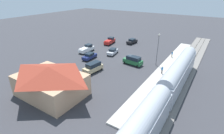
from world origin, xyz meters
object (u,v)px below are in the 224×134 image
station_building (51,81)px  pickup_white (87,49)px  suv_green (133,60)px  pickup_red (110,41)px  sedan_silver (113,51)px  sedan_black (132,41)px  sedan_navy (90,56)px  passenger_train (162,97)px  suv_tan (93,67)px  pedestrian_waiting_far (172,54)px  light_pole_near_platform (158,46)px  pedestrian_on_platform (162,69)px

station_building → pickup_white: (9.86, -21.21, -1.83)m
suv_green → pickup_red: bearing=-38.9°
station_building → sedan_silver: size_ratio=2.59×
pickup_white → sedan_black: (-7.63, -15.17, -0.15)m
station_building → sedan_navy: bearing=-72.4°
passenger_train → sedan_silver: size_ratio=8.56×
sedan_silver → suv_tan: bearing=101.6°
pedestrian_waiting_far → sedan_silver: bearing=21.5°
suv_tan → light_pole_near_platform: light_pole_near_platform is taller
pickup_red → suv_green: bearing=141.1°
sedan_black → passenger_train: bearing=123.4°
sedan_navy → light_pole_near_platform: bearing=-160.5°
passenger_train → station_building: station_building is taller
passenger_train → suv_tan: (17.68, -5.73, -1.71)m
passenger_train → suv_green: size_ratio=8.00×
sedan_silver → suv_green: size_ratio=0.94×
station_building → suv_green: bearing=-107.2°
sedan_silver → sedan_navy: size_ratio=1.05×
station_building → pickup_white: bearing=-65.1°
station_building → pedestrian_waiting_far: (-13.27, -29.78, -1.58)m
light_pole_near_platform → pickup_white: bearing=4.8°
pedestrian_on_platform → pickup_white: size_ratio=0.31×
suv_tan → sedan_navy: suv_tan is taller
pickup_red → sedan_black: size_ratio=1.20×
passenger_train → station_building: 18.89m
station_building → sedan_navy: station_building is taller
station_building → suv_green: (-6.19, -20.07, -1.71)m
pedestrian_waiting_far → sedan_black: pedestrian_waiting_far is taller
pedestrian_waiting_far → suv_tan: 22.44m
passenger_train → suv_green: passenger_train is taller
sedan_navy → suv_tan: bearing=135.5°
sedan_navy → pickup_red: bearing=-77.9°
pedestrian_on_platform → station_building: bearing=52.6°
suv_green → sedan_silver: bearing=-23.3°
suv_tan → pedestrian_waiting_far: bearing=-125.2°
sedan_black → suv_green: 18.36m
suv_green → station_building: bearing=72.8°
pickup_red → suv_green: 19.02m
pickup_red → sedan_silver: size_ratio=1.18×
pedestrian_waiting_far → sedan_navy: pedestrian_waiting_far is taller
station_building → pedestrian_on_platform: 23.30m
station_building → pedestrian_on_platform: station_building is taller
station_building → light_pole_near_platform: bearing=-116.0°
pickup_red → sedan_black: 7.74m
suv_tan → pickup_red: 22.41m
passenger_train → sedan_black: (20.23, -30.65, -1.98)m
station_building → pickup_red: station_building is taller
sedan_black → pickup_white: bearing=63.3°
suv_tan → sedan_silver: suv_tan is taller
passenger_train → pickup_red: passenger_train is taller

